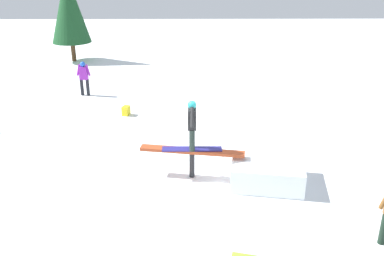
% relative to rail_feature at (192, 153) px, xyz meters
% --- Properties ---
extents(ground_plane, '(60.00, 60.00, 0.00)m').
position_rel_rail_feature_xyz_m(ground_plane, '(0.00, 0.00, -0.68)').
color(ground_plane, white).
extents(rail_feature, '(2.73, 0.74, 0.79)m').
position_rel_rail_feature_xyz_m(rail_feature, '(0.00, 0.00, 0.00)').
color(rail_feature, black).
rests_on(rail_feature, ground).
extents(snow_kicker_ramp, '(2.03, 1.79, 0.63)m').
position_rel_rail_feature_xyz_m(snow_kicker_ramp, '(-1.92, 0.33, -0.37)').
color(snow_kicker_ramp, white).
rests_on(snow_kicker_ramp, ground).
extents(main_rider_on_rail, '(1.55, 0.73, 1.33)m').
position_rel_rail_feature_xyz_m(main_rider_on_rail, '(0.00, 0.00, 0.76)').
color(main_rider_on_rail, navy).
rests_on(main_rider_on_rail, rail_feature).
extents(bystander_purple, '(0.60, 0.23, 1.43)m').
position_rel_rail_feature_xyz_m(bystander_purple, '(4.38, -7.15, 0.12)').
color(bystander_purple, black).
rests_on(bystander_purple, ground).
extents(backpack_on_snow, '(0.30, 0.35, 0.34)m').
position_rel_rail_feature_xyz_m(backpack_on_snow, '(2.36, -4.73, -0.51)').
color(backpack_on_snow, yellow).
rests_on(backpack_on_snow, ground).
extents(pine_tree_far, '(2.08, 2.08, 4.73)m').
position_rel_rail_feature_xyz_m(pine_tree_far, '(6.38, -13.42, 2.20)').
color(pine_tree_far, '#4C331E').
rests_on(pine_tree_far, ground).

